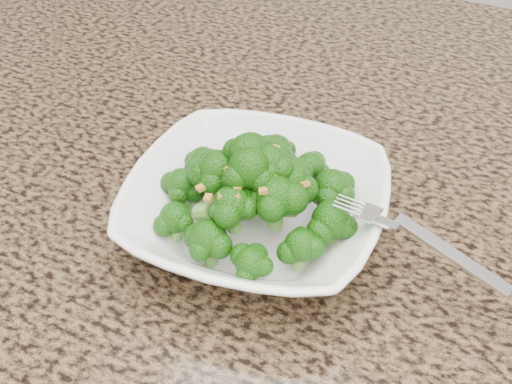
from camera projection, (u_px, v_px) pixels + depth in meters
The scene contains 5 objects.
granite_counter at pixel (404, 222), 0.65m from camera, with size 1.64×1.04×0.03m, color brown.
bowl at pixel (256, 209), 0.60m from camera, with size 0.24×0.24×0.06m, color white.
broccoli_pile at pixel (256, 156), 0.55m from camera, with size 0.21×0.21×0.07m, color #165009, non-canonical shape.
garlic_topping at pixel (256, 122), 0.53m from camera, with size 0.13×0.13×0.01m, color #B57A2C, non-canonical shape.
fork at pixel (391, 225), 0.53m from camera, with size 0.17×0.03×0.01m, color silver, non-canonical shape.
Camera 1 is at (0.08, -0.19, 1.33)m, focal length 45.00 mm.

